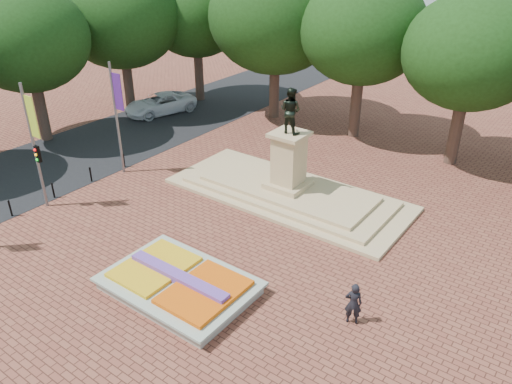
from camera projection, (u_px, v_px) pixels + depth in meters
ground at (194, 261)px, 23.31m from camera, size 90.00×90.00×0.00m
asphalt_street at (84, 152)px, 34.73m from camera, size 9.00×90.00×0.02m
flower_bed at (179, 284)px, 21.17m from camera, size 6.30×4.30×0.91m
monument at (288, 182)px, 28.60m from camera, size 14.00×6.00×6.40m
tree_row_back at (407, 54)px, 31.81m from camera, size 44.80×8.80×10.43m
tree_row_street at (23, 51)px, 33.88m from camera, size 8.40×25.40×9.98m
banner_poles at (29, 144)px, 25.85m from camera, size 0.88×11.17×7.00m
bollard_row at (32, 198)px, 27.60m from camera, size 0.12×13.12×0.98m
van at (160, 104)px, 41.66m from camera, size 4.35×6.51×1.66m
pedestrian at (353, 303)px, 19.25m from camera, size 0.80×0.69×1.85m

